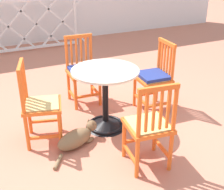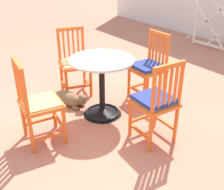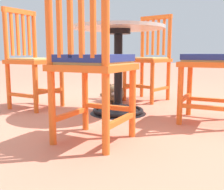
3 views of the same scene
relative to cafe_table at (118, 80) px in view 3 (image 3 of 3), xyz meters
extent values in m
plane|color=#C6755B|center=(-0.02, -0.11, -0.28)|extent=(24.00, 24.00, 0.00)
cone|color=black|center=(0.00, 0.00, -0.23)|extent=(0.48, 0.48, 0.10)
torus|color=black|center=(0.00, 0.00, -0.26)|extent=(0.44, 0.44, 0.04)
cylinder|color=black|center=(0.00, 0.00, 0.09)|extent=(0.07, 0.07, 0.66)
cylinder|color=black|center=(0.00, 0.00, 0.40)|extent=(0.20, 0.20, 0.04)
cylinder|color=beige|center=(0.00, 0.00, 0.43)|extent=(0.76, 0.76, 0.02)
cylinder|color=orange|center=(0.55, -0.01, -0.06)|extent=(0.04, 0.04, 0.45)
cylinder|color=orange|center=(0.58, 0.33, -0.06)|extent=(0.04, 0.04, 0.45)
cylinder|color=orange|center=(0.89, -0.03, 0.17)|extent=(0.04, 0.04, 0.91)
cylinder|color=orange|center=(0.92, 0.31, 0.17)|extent=(0.04, 0.04, 0.91)
cube|color=orange|center=(0.72, -0.02, -0.14)|extent=(0.34, 0.05, 0.03)
cube|color=orange|center=(0.75, 0.32, -0.14)|extent=(0.34, 0.05, 0.03)
cube|color=orange|center=(0.57, 0.16, -0.11)|extent=(0.05, 0.34, 0.03)
cube|color=orange|center=(0.73, 0.15, 0.15)|extent=(0.42, 0.42, 0.04)
cube|color=tan|center=(0.73, 0.15, 0.17)|extent=(0.37, 0.37, 0.02)
cube|color=orange|center=(0.90, 0.04, 0.40)|extent=(0.02, 0.03, 0.39)
cube|color=orange|center=(0.90, 0.11, 0.40)|extent=(0.02, 0.03, 0.39)
cube|color=orange|center=(0.91, 0.17, 0.40)|extent=(0.02, 0.03, 0.39)
cube|color=orange|center=(0.91, 0.24, 0.40)|extent=(0.02, 0.03, 0.39)
cube|color=navy|center=(0.73, 0.15, 0.20)|extent=(0.38, 0.38, 0.04)
cylinder|color=orange|center=(0.16, 0.55, -0.06)|extent=(0.04, 0.04, 0.45)
cylinder|color=orange|center=(-0.18, 0.56, -0.06)|extent=(0.04, 0.04, 0.45)
cube|color=orange|center=(0.17, 0.72, -0.14)|extent=(0.04, 0.34, 0.03)
cube|color=orange|center=(-0.17, 0.73, -0.14)|extent=(0.04, 0.34, 0.03)
cube|color=orange|center=(-0.01, 0.55, -0.11)|extent=(0.34, 0.04, 0.03)
cube|color=orange|center=(0.00, 0.72, 0.15)|extent=(0.42, 0.42, 0.04)
cube|color=tan|center=(0.00, 0.72, 0.17)|extent=(0.37, 0.37, 0.02)
cube|color=navy|center=(0.00, 0.72, 0.20)|extent=(0.38, 0.38, 0.04)
cylinder|color=orange|center=(-0.51, 0.15, -0.06)|extent=(0.04, 0.04, 0.45)
cylinder|color=orange|center=(-0.60, -0.17, -0.06)|extent=(0.04, 0.04, 0.45)
cylinder|color=orange|center=(-0.84, 0.24, 0.17)|extent=(0.04, 0.04, 0.91)
cylinder|color=orange|center=(-0.93, -0.08, 0.17)|extent=(0.04, 0.04, 0.91)
cube|color=orange|center=(-0.68, 0.20, -0.14)|extent=(0.34, 0.12, 0.03)
cube|color=orange|center=(-0.77, -0.13, -0.14)|extent=(0.34, 0.12, 0.03)
cube|color=orange|center=(-0.56, -0.01, -0.11)|extent=(0.12, 0.34, 0.03)
cube|color=orange|center=(-0.72, 0.04, 0.15)|extent=(0.49, 0.49, 0.04)
cube|color=tan|center=(-0.72, 0.04, 0.17)|extent=(0.43, 0.43, 0.02)
cube|color=orange|center=(-0.86, 0.18, 0.40)|extent=(0.03, 0.03, 0.39)
cube|color=orange|center=(-0.88, 0.11, 0.40)|extent=(0.03, 0.03, 0.39)
cube|color=orange|center=(-0.89, 0.05, 0.40)|extent=(0.03, 0.03, 0.39)
cube|color=orange|center=(-0.91, -0.02, 0.40)|extent=(0.03, 0.03, 0.39)
cube|color=orange|center=(-0.89, 0.08, 0.61)|extent=(0.13, 0.37, 0.04)
cylinder|color=orange|center=(-0.07, -0.61, -0.06)|extent=(0.04, 0.04, 0.45)
cylinder|color=orange|center=(0.27, -0.65, -0.06)|extent=(0.04, 0.04, 0.45)
cylinder|color=orange|center=(-0.11, -0.95, 0.17)|extent=(0.04, 0.04, 0.91)
cylinder|color=orange|center=(0.23, -0.99, 0.17)|extent=(0.04, 0.04, 0.91)
cube|color=orange|center=(-0.09, -0.78, -0.14)|extent=(0.07, 0.34, 0.03)
cube|color=orange|center=(0.25, -0.82, -0.14)|extent=(0.07, 0.34, 0.03)
cube|color=orange|center=(0.10, -0.63, -0.11)|extent=(0.34, 0.07, 0.03)
cube|color=orange|center=(0.08, -0.80, 0.15)|extent=(0.45, 0.45, 0.04)
cube|color=tan|center=(0.08, -0.80, 0.17)|extent=(0.39, 0.39, 0.02)
cube|color=orange|center=(-0.04, -0.95, 0.40)|extent=(0.03, 0.02, 0.39)
cube|color=orange|center=(0.03, -0.96, 0.40)|extent=(0.03, 0.02, 0.39)
cube|color=orange|center=(0.09, -0.97, 0.40)|extent=(0.03, 0.02, 0.39)
cube|color=orange|center=(0.16, -0.98, 0.40)|extent=(0.03, 0.02, 0.39)
cube|color=orange|center=(0.06, -0.97, 0.61)|extent=(0.38, 0.08, 0.04)
ellipsoid|color=brown|center=(-0.47, -0.23, -0.19)|extent=(0.48, 0.35, 0.19)
ellipsoid|color=silver|center=(-0.37, -0.20, -0.20)|extent=(0.22, 0.21, 0.14)
sphere|color=brown|center=(-0.23, -0.14, -0.13)|extent=(0.12, 0.12, 0.12)
ellipsoid|color=silver|center=(-0.20, -0.12, -0.15)|extent=(0.06, 0.06, 0.04)
cone|color=brown|center=(-0.26, -0.12, -0.08)|extent=(0.04, 0.04, 0.04)
cone|color=brown|center=(-0.23, -0.17, -0.08)|extent=(0.04, 0.04, 0.04)
ellipsoid|color=brown|center=(-0.33, -0.12, -0.26)|extent=(0.13, 0.10, 0.05)
ellipsoid|color=brown|center=(-0.29, -0.22, -0.26)|extent=(0.13, 0.10, 0.05)
cylinder|color=brown|center=(-0.72, -0.44, -0.26)|extent=(0.15, 0.21, 0.04)
camera|label=1|loc=(-1.28, -2.88, 1.65)|focal=48.88mm
camera|label=2|loc=(2.49, -1.65, 1.49)|focal=44.13mm
camera|label=3|loc=(2.13, 0.87, 0.23)|focal=44.16mm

